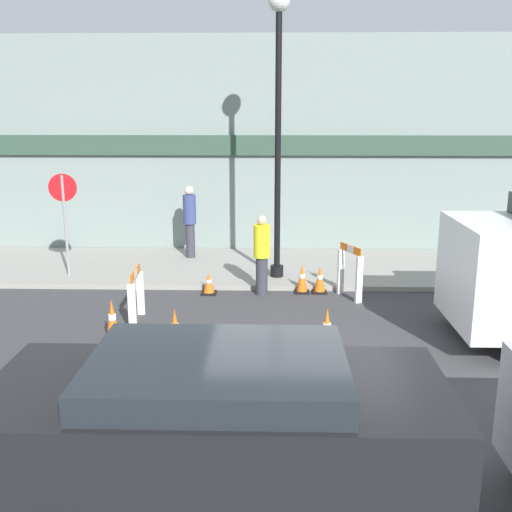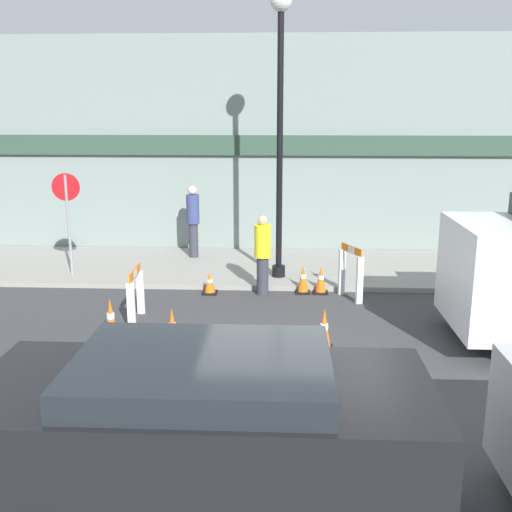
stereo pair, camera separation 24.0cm
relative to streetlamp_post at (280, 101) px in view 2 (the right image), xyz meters
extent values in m
plane|color=#38383A|center=(0.35, -5.25, -3.85)|extent=(60.00, 60.00, 0.00)
cube|color=gray|center=(0.35, 0.95, -3.80)|extent=(18.00, 3.40, 0.11)
cube|color=gray|center=(0.35, 2.73, -1.10)|extent=(18.00, 0.12, 5.50)
cube|color=#2D4738|center=(0.35, 2.62, -1.05)|extent=(16.20, 0.10, 0.50)
cylinder|color=black|center=(0.00, 0.00, -3.63)|extent=(0.29, 0.29, 0.24)
cylinder|color=black|center=(0.00, 0.00, -1.00)|extent=(0.13, 0.13, 5.50)
sphere|color=silver|center=(0.00, 0.00, 1.93)|extent=(0.44, 0.44, 0.44)
cylinder|color=gray|center=(-4.60, -0.07, -2.64)|extent=(0.06, 0.06, 2.23)
cylinder|color=red|center=(-4.60, -0.07, -1.79)|extent=(0.60, 0.09, 0.60)
cube|color=white|center=(-2.52, -2.29, -3.44)|extent=(0.13, 0.06, 0.82)
cube|color=white|center=(-2.49, -3.09, -3.44)|extent=(0.13, 0.06, 0.82)
cube|color=orange|center=(-2.51, -2.69, -2.96)|extent=(0.06, 0.87, 0.15)
cube|color=white|center=(-2.51, -2.69, -2.96)|extent=(0.04, 0.26, 0.14)
cube|color=white|center=(1.59, -1.50, -3.38)|extent=(0.14, 0.11, 0.94)
cube|color=white|center=(1.30, -0.91, -3.38)|extent=(0.14, 0.11, 0.94)
cube|color=orange|center=(1.44, -1.20, -2.84)|extent=(0.34, 0.65, 0.15)
cube|color=white|center=(1.44, -1.20, -2.84)|extent=(0.12, 0.21, 0.13)
cube|color=black|center=(0.52, -0.85, -3.83)|extent=(0.30, 0.30, 0.04)
cone|color=orange|center=(0.52, -0.85, -3.53)|extent=(0.22, 0.22, 0.58)
cylinder|color=white|center=(0.52, -0.85, -3.50)|extent=(0.13, 0.13, 0.08)
cube|color=black|center=(-2.71, -3.58, -3.83)|extent=(0.30, 0.30, 0.04)
cone|color=orange|center=(-2.71, -3.58, -3.48)|extent=(0.22, 0.23, 0.67)
cylinder|color=white|center=(-2.71, -3.58, -3.45)|extent=(0.13, 0.13, 0.09)
cube|color=black|center=(-1.40, -1.00, -3.83)|extent=(0.30, 0.30, 0.04)
cone|color=orange|center=(-1.40, -1.00, -3.60)|extent=(0.23, 0.22, 0.43)
cylinder|color=white|center=(-1.40, -1.00, -3.58)|extent=(0.13, 0.13, 0.06)
cube|color=black|center=(0.88, -0.85, -3.83)|extent=(0.30, 0.30, 0.04)
cone|color=orange|center=(0.88, -0.85, -3.54)|extent=(0.22, 0.22, 0.54)
cylinder|color=white|center=(0.88, -0.85, -3.52)|extent=(0.13, 0.13, 0.08)
cube|color=black|center=(0.76, -3.85, -3.83)|extent=(0.30, 0.30, 0.04)
cone|color=orange|center=(0.76, -3.85, -3.49)|extent=(0.22, 0.23, 0.64)
cylinder|color=white|center=(0.76, -3.85, -3.46)|extent=(0.13, 0.13, 0.09)
cube|color=black|center=(-1.62, -3.98, -3.83)|extent=(0.30, 0.30, 0.04)
cone|color=orange|center=(-1.62, -3.98, -3.49)|extent=(0.22, 0.23, 0.66)
cylinder|color=white|center=(-1.62, -3.98, -3.45)|extent=(0.13, 0.13, 0.09)
cylinder|color=#33333D|center=(-0.32, -1.00, -3.46)|extent=(0.26, 0.26, 0.79)
cylinder|color=yellow|center=(-0.32, -1.00, -2.74)|extent=(0.36, 0.36, 0.66)
sphere|color=#DBAD89|center=(-0.32, -1.00, -2.31)|extent=(0.21, 0.21, 0.19)
cylinder|color=#33333D|center=(-2.13, 1.68, -3.32)|extent=(0.31, 0.31, 0.85)
cylinder|color=navy|center=(-2.13, 1.68, -2.54)|extent=(0.42, 0.42, 0.71)
sphere|color=beige|center=(-2.13, 1.68, -2.08)|extent=(0.29, 0.29, 0.22)
cube|color=black|center=(-0.58, -7.94, -3.01)|extent=(4.05, 1.73, 1.08)
cube|color=#1E2328|center=(-0.58, -7.94, -2.47)|extent=(2.23, 1.60, 0.50)
cylinder|color=black|center=(0.68, -7.07, -3.55)|extent=(0.60, 0.18, 0.60)
cylinder|color=black|center=(-1.83, -7.07, -3.55)|extent=(0.60, 0.18, 0.60)
cylinder|color=black|center=(3.74, -2.39, -3.55)|extent=(0.60, 0.18, 0.60)
camera|label=1|loc=(-0.12, -12.73, -0.14)|focal=42.00mm
camera|label=2|loc=(0.12, -12.72, -0.14)|focal=42.00mm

